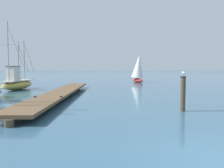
{
  "coord_description": "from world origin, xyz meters",
  "views": [
    {
      "loc": [
        -3.22,
        -4.85,
        2.26
      ],
      "look_at": [
        -2.34,
        6.99,
        1.4
      ],
      "focal_mm": 36.31,
      "sensor_mm": 36.0,
      "label": 1
    }
  ],
  "objects_px": {
    "mooring_piling": "(183,93)",
    "perched_seagull": "(183,73)",
    "distant_sailboat": "(138,69)",
    "fishing_boat_1": "(17,82)"
  },
  "relations": [
    {
      "from": "mooring_piling",
      "to": "perched_seagull",
      "type": "bearing_deg",
      "value": -101.1
    },
    {
      "from": "mooring_piling",
      "to": "distant_sailboat",
      "type": "height_order",
      "value": "distant_sailboat"
    },
    {
      "from": "perched_seagull",
      "to": "distant_sailboat",
      "type": "relative_size",
      "value": 0.08
    },
    {
      "from": "mooring_piling",
      "to": "perched_seagull",
      "type": "relative_size",
      "value": 4.8
    },
    {
      "from": "mooring_piling",
      "to": "distant_sailboat",
      "type": "xyz_separation_m",
      "value": [
        2.14,
        23.43,
        1.18
      ]
    },
    {
      "from": "fishing_boat_1",
      "to": "perched_seagull",
      "type": "xyz_separation_m",
      "value": [
        12.54,
        -12.51,
        1.23
      ]
    },
    {
      "from": "mooring_piling",
      "to": "perched_seagull",
      "type": "distance_m",
      "value": 1.02
    },
    {
      "from": "perched_seagull",
      "to": "mooring_piling",
      "type": "bearing_deg",
      "value": 78.9
    },
    {
      "from": "fishing_boat_1",
      "to": "perched_seagull",
      "type": "relative_size",
      "value": 17.59
    },
    {
      "from": "fishing_boat_1",
      "to": "mooring_piling",
      "type": "bearing_deg",
      "value": -44.92
    }
  ]
}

